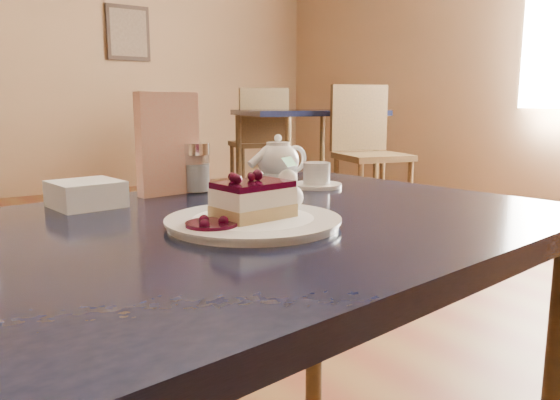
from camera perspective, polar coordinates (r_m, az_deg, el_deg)
main_table at (r=0.89m, az=-4.67°, el=-6.82°), size 1.20×0.86×0.70m
dessert_plate at (r=0.83m, az=-2.81°, el=-2.29°), size 0.26×0.26×0.01m
cheesecake_slice at (r=0.83m, az=-2.83°, el=-0.01°), size 0.12×0.09×0.06m
whipped_cream at (r=0.89m, az=0.82°, el=0.33°), size 0.05×0.05×0.05m
berry_sauce at (r=0.78m, az=-7.16°, el=-2.52°), size 0.08×0.08×0.01m
tea_set at (r=1.29m, az=0.57°, el=3.70°), size 0.16×0.24×0.10m
menu_card at (r=1.13m, az=-11.61°, el=5.76°), size 0.13×0.04×0.21m
sugar_shaker at (r=1.15m, az=-8.70°, el=3.41°), size 0.06×0.06×0.10m
napkin_stack at (r=1.04m, az=-19.61°, el=0.61°), size 0.12×0.12×0.05m
bg_table_far_right at (r=4.72m, az=2.81°, el=0.18°), size 1.32×2.02×1.34m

